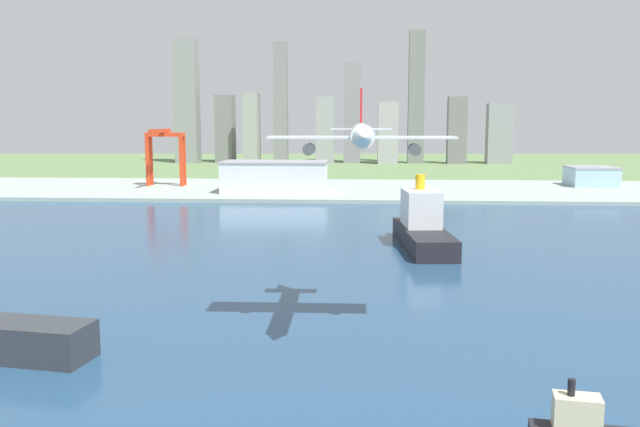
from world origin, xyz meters
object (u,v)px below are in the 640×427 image
object	(u,v)px
cargo_ship	(422,227)
warehouse_main	(275,177)
warehouse_annex	(591,176)
airplane_landing	(362,135)
port_crane_red	(165,144)

from	to	relation	value
cargo_ship	warehouse_main	bearing A→B (deg)	114.73
warehouse_annex	airplane_landing	bearing A→B (deg)	-115.32
cargo_ship	port_crane_red	xyz separation A→B (m)	(-163.66, 211.26, 24.03)
cargo_ship	port_crane_red	bearing A→B (deg)	127.76
airplane_landing	warehouse_main	size ratio (longest dim) A/B	0.69
cargo_ship	warehouse_main	distance (m)	192.54
warehouse_main	warehouse_annex	distance (m)	226.96
port_crane_red	warehouse_main	size ratio (longest dim) A/B	0.66
airplane_landing	warehouse_annex	distance (m)	382.30
warehouse_annex	warehouse_main	bearing A→B (deg)	-165.54
port_crane_red	warehouse_main	world-z (taller)	port_crane_red
airplane_landing	warehouse_annex	bearing A→B (deg)	64.68
airplane_landing	warehouse_main	distance (m)	294.82
warehouse_annex	port_crane_red	bearing A→B (deg)	-176.18
airplane_landing	port_crane_red	xyz separation A→B (m)	(-140.13, 323.78, -13.65)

